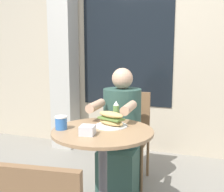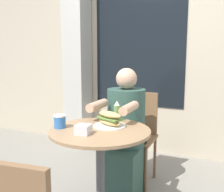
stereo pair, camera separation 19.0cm
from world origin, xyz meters
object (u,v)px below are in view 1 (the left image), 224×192
Objects in this scene: seated_diner at (121,141)px; condiment_bottle at (116,111)px; drink_cup at (61,123)px; cafe_table at (103,158)px; diner_chair at (131,127)px; sandwich_on_plate at (111,120)px.

seated_diner is 7.36× the size of condiment_bottle.
drink_cup is (-0.24, -0.60, 0.30)m from seated_diner.
cafe_table is 0.52m from seated_diner.
cafe_table is at bearing 91.93° from seated_diner.
cafe_table is 4.84× the size of condiment_bottle.
drink_cup is at bearing -129.48° from condiment_bottle.
diner_chair is 0.81m from sandwich_on_plate.
seated_diner is 0.52m from sandwich_on_plate.
seated_diner reaches higher than condiment_bottle.
diner_chair is 0.35m from seated_diner.
sandwich_on_plate is 2.54× the size of drink_cup.
cafe_table is 0.37m from drink_cup.
condiment_bottle is at bearing 97.25° from seated_diner.
sandwich_on_plate is at bearing -84.63° from condiment_bottle.
seated_diner reaches higher than cafe_table.
seated_diner is at bearing 93.07° from cafe_table.
drink_cup reaches higher than cafe_table.
diner_chair reaches higher than sandwich_on_plate.
condiment_bottle is at bearing 87.76° from cafe_table.
drink_cup is 0.44m from condiment_bottle.
seated_diner is 12.51× the size of drink_cup.
seated_diner is 0.71m from drink_cup.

